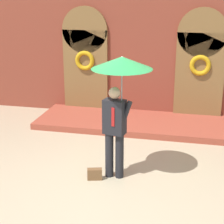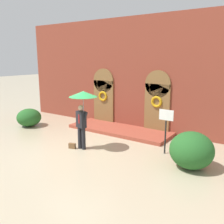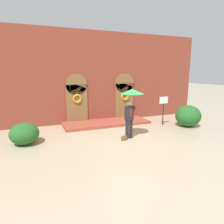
% 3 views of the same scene
% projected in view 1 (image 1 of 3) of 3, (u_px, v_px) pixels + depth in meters
% --- Properties ---
extents(ground_plane, '(80.00, 80.00, 0.00)m').
position_uv_depth(ground_plane, '(109.00, 179.00, 7.20)').
color(ground_plane, tan).
extents(building_facade, '(14.00, 2.30, 5.60)m').
position_uv_depth(building_facade, '(143.00, 20.00, 10.21)').
color(building_facade, brown).
rests_on(building_facade, ground).
extents(person_with_umbrella, '(1.10, 1.10, 2.36)m').
position_uv_depth(person_with_umbrella, '(120.00, 81.00, 6.69)').
color(person_with_umbrella, black).
rests_on(person_with_umbrella, ground).
extents(handbag, '(0.30, 0.19, 0.22)m').
position_uv_depth(handbag, '(95.00, 174.00, 7.17)').
color(handbag, brown).
rests_on(handbag, ground).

